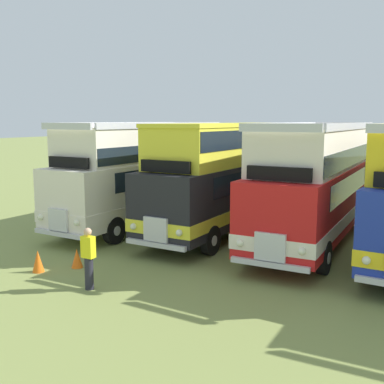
{
  "coord_description": "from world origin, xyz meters",
  "views": [
    {
      "loc": [
        4.29,
        -17.34,
        4.6
      ],
      "look_at": [
        -5.08,
        -0.46,
        1.62
      ],
      "focal_mm": 43.5,
      "sensor_mm": 36.0,
      "label": 1
    }
  ],
  "objects_px": {
    "cone_mid_row": "(38,261)",
    "marshal_person": "(89,258)",
    "bus_third_in_row": "(317,181)",
    "bus_first_in_row": "(145,171)",
    "bus_second_in_row": "(230,171)",
    "cone_near_end": "(77,258)"
  },
  "relations": [
    {
      "from": "bus_second_in_row",
      "to": "bus_third_in_row",
      "type": "xyz_separation_m",
      "value": [
        3.78,
        -0.4,
        -0.11
      ]
    },
    {
      "from": "bus_third_in_row",
      "to": "bus_first_in_row",
      "type": "bearing_deg",
      "value": -177.31
    },
    {
      "from": "bus_first_in_row",
      "to": "bus_second_in_row",
      "type": "bearing_deg",
      "value": 11.35
    },
    {
      "from": "bus_second_in_row",
      "to": "bus_third_in_row",
      "type": "distance_m",
      "value": 3.8
    },
    {
      "from": "cone_mid_row",
      "to": "marshal_person",
      "type": "distance_m",
      "value": 2.46
    },
    {
      "from": "bus_second_in_row",
      "to": "marshal_person",
      "type": "bearing_deg",
      "value": -92.3
    },
    {
      "from": "cone_near_end",
      "to": "bus_first_in_row",
      "type": "bearing_deg",
      "value": 105.69
    },
    {
      "from": "bus_third_in_row",
      "to": "cone_near_end",
      "type": "bearing_deg",
      "value": -130.29
    },
    {
      "from": "bus_third_in_row",
      "to": "cone_near_end",
      "type": "height_order",
      "value": "bus_third_in_row"
    },
    {
      "from": "bus_first_in_row",
      "to": "cone_near_end",
      "type": "xyz_separation_m",
      "value": [
        1.81,
        -6.43,
        -2.06
      ]
    },
    {
      "from": "cone_near_end",
      "to": "marshal_person",
      "type": "relative_size",
      "value": 0.35
    },
    {
      "from": "cone_mid_row",
      "to": "marshal_person",
      "type": "height_order",
      "value": "marshal_person"
    },
    {
      "from": "bus_second_in_row",
      "to": "marshal_person",
      "type": "relative_size",
      "value": 6.32
    },
    {
      "from": "bus_second_in_row",
      "to": "bus_first_in_row",
      "type": "bearing_deg",
      "value": -168.65
    },
    {
      "from": "cone_mid_row",
      "to": "marshal_person",
      "type": "relative_size",
      "value": 0.39
    },
    {
      "from": "marshal_person",
      "to": "bus_third_in_row",
      "type": "bearing_deg",
      "value": 62.96
    },
    {
      "from": "cone_mid_row",
      "to": "marshal_person",
      "type": "xyz_separation_m",
      "value": [
        2.37,
        -0.37,
        0.55
      ]
    },
    {
      "from": "bus_third_in_row",
      "to": "marshal_person",
      "type": "distance_m",
      "value": 9.18
    },
    {
      "from": "bus_second_in_row",
      "to": "cone_near_end",
      "type": "relative_size",
      "value": 18.21
    },
    {
      "from": "bus_first_in_row",
      "to": "marshal_person",
      "type": "bearing_deg",
      "value": -65.96
    },
    {
      "from": "marshal_person",
      "to": "bus_second_in_row",
      "type": "bearing_deg",
      "value": 87.7
    },
    {
      "from": "bus_third_in_row",
      "to": "cone_near_end",
      "type": "distance_m",
      "value": 9.13
    }
  ]
}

